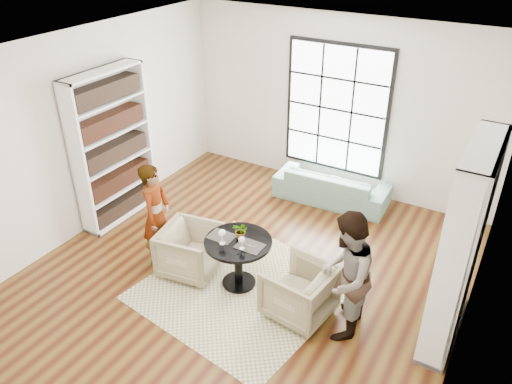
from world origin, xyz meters
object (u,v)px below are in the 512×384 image
Objects in this scene: sofa at (332,186)px; person_right at (345,276)px; armchair_left at (191,251)px; person_left at (156,214)px; armchair_right at (299,291)px; wine_glass_right at (242,240)px; wine_glass_left at (222,234)px; pedestal_table at (238,253)px; flower_centerpiece at (241,231)px.

person_right reaches higher than sofa.
person_left is (-0.55, 0.00, 0.40)m from armchair_left.
armchair_right is 0.51× the size of person_left.
sofa is 1.28× the size of person_left.
wine_glass_left is at bearing -174.63° from wine_glass_right.
person_left is at bearing 59.77° from sofa.
person_left is (-1.26, -0.10, 0.24)m from pedestal_table.
pedestal_table is 0.40m from wine_glass_left.
person_right is at bearing -6.56° from flower_centerpiece.
wine_glass_right reaches higher than armchair_right.
pedestal_table is at bearing 46.57° from wine_glass_left.
person_left is at bearing 178.93° from wine_glass_right.
sofa is 2.52× the size of armchair_left.
person_left reaches higher than wine_glass_left.
wine_glass_left is (1.12, -0.05, 0.10)m from person_left.
flower_centerpiece reaches higher than wine_glass_right.
flower_centerpiece is at bearing -85.82° from armchair_left.
pedestal_table reaches higher than armchair_right.
person_left is at bearing 177.36° from wine_glass_left.
pedestal_table is 0.55× the size of person_right.
pedestal_table is 1.28m from person_left.
pedestal_table is 0.31m from flower_centerpiece.
pedestal_table is 1.51m from person_right.
wine_glass_left is (-0.14, -0.15, 0.34)m from pedestal_table.
armchair_left is 0.76m from wine_glass_left.
wine_glass_left is at bearing 80.63° from sofa.
pedestal_table is 1.15× the size of armchair_left.
armchair_right is (0.73, -2.77, 0.07)m from sofa.
wine_glass_left is (0.57, -0.05, 0.50)m from armchair_left.
armchair_left is at bearing -96.60° from person_right.
wine_glass_left is at bearing -80.18° from armchair_right.
armchair_right is 0.71m from person_right.
person_right is 7.04× the size of flower_centerpiece.
pedestal_table reaches higher than armchair_left.
person_right is at bearing 1.03° from wine_glass_right.
person_right reaches higher than person_left.
pedestal_table is at bearing -102.19° from person_left.
sofa is at bearing -27.20° from armchair_left.
armchair_right is 2.22m from person_left.
flower_centerpiece is at bearing 86.60° from pedestal_table.
person_right is at bearing -99.15° from armchair_left.
armchair_left reaches higher than sofa.
person_left is at bearing -172.42° from flower_centerpiece.
person_right is at bearing -106.60° from person_left.
sofa is at bearing -158.12° from armchair_right.
wine_glass_right is (1.39, -0.03, 0.08)m from person_left.
armchair_left is 1.64m from armchair_right.
person_right reaches higher than armchair_left.
armchair_right is at bearing -99.16° from armchair_left.
wine_glass_right is (-1.35, -0.02, 0.03)m from person_right.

